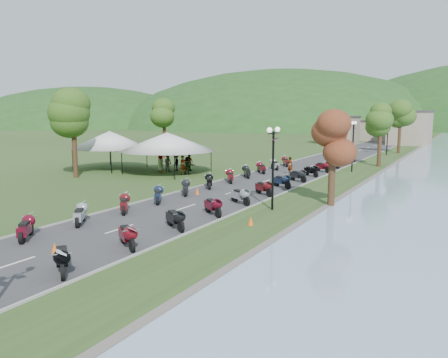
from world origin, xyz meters
The scene contains 13 objects.
road centered at (0.00, 40.00, 0.01)m, with size 7.00×120.00×0.02m, color #3C3C3F.
hills_backdrop centered at (0.00, 200.00, 0.00)m, with size 360.00×120.00×76.00m, color #285621, non-canonical shape.
far_building centered at (-2.00, 85.00, 2.50)m, with size 18.00×16.00×5.00m, color gray.
moto_row_left centered at (-2.43, 16.21, 0.55)m, with size 2.60×47.85×1.10m, color #331411, non-canonical shape.
moto_row_right centered at (2.45, 23.95, 0.55)m, with size 2.60×48.77×1.10m, color #331411, non-canonical shape.
vendor_tent_main centered at (-10.62, 28.20, 2.00)m, with size 6.23×6.23×4.00m, color silver, non-canonical shape.
vendor_tent_side centered at (-17.91, 27.86, 2.00)m, with size 5.40×5.40×4.00m, color silver, non-canonical shape.
tree_park_left centered at (-16.17, 21.60, 4.76)m, with size 3.43×3.43×9.53m, color #3E691F, non-canonical shape.
tree_lakeside centered at (7.75, 21.04, 3.38)m, with size 2.44×2.44×6.77m, color #3E691F, non-canonical shape.
pedestrian_a centered at (-8.59, 27.92, 0.00)m, with size 0.68×0.50×1.86m, color slate.
pedestrian_b centered at (-11.14, 28.90, 0.00)m, with size 0.86×0.47×1.76m, color slate.
pedestrian_c centered at (-10.80, 29.82, 0.00)m, with size 1.14×0.47×1.76m, color slate.
traffic_cone_near centered at (0.31, 5.75, 0.23)m, with size 0.30×0.30×0.46m, color #F2590C.
Camera 1 is at (15.38, -6.18, 5.91)m, focal length 35.00 mm.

